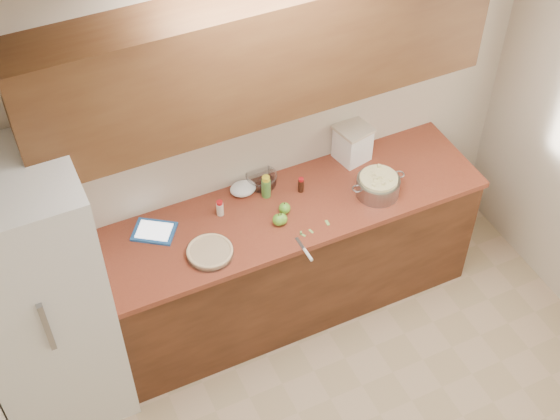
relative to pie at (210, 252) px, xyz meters
name	(u,v)px	position (x,y,z in m)	size (l,w,h in m)	color
room_shell	(415,366)	(0.48, -1.32, 0.36)	(3.60, 3.60, 3.60)	tan
counter_run	(276,262)	(0.48, 0.15, -0.48)	(2.64, 0.68, 0.92)	#5C2F1A
upper_cabinets	(262,54)	(0.48, 0.31, 1.01)	(2.60, 0.34, 0.70)	brown
fridge	(39,299)	(-0.96, 0.12, -0.04)	(0.70, 0.70, 1.80)	white
pie	(210,252)	(0.00, 0.00, 0.00)	(0.27, 0.27, 0.04)	silver
colander	(378,186)	(1.12, 0.03, 0.04)	(0.36, 0.27, 0.13)	gray
flour_canister	(353,143)	(1.13, 0.39, 0.10)	(0.24, 0.24, 0.25)	white
tablet	(154,231)	(-0.23, 0.30, -0.01)	(0.30, 0.29, 0.02)	#2259A3
paring_knife	(307,253)	(0.50, -0.23, -0.01)	(0.02, 0.20, 0.02)	gray
lemon_bottle	(266,187)	(0.49, 0.30, 0.05)	(0.06, 0.06, 0.15)	#4C8C38
cinnamon_shaker	(220,208)	(0.18, 0.27, 0.03)	(0.04, 0.04, 0.11)	beige
vanilla_bottle	(301,185)	(0.70, 0.25, 0.03)	(0.04, 0.04, 0.10)	black
mixing_bowl	(261,178)	(0.51, 0.42, 0.02)	(0.20, 0.20, 0.07)	silver
paper_towel	(243,189)	(0.37, 0.39, 0.01)	(0.16, 0.13, 0.07)	white
apple_left	(279,220)	(0.46, 0.05, 0.01)	(0.07, 0.07, 0.09)	#61AB2D
apple_center	(285,208)	(0.53, 0.12, 0.01)	(0.07, 0.07, 0.08)	#61AB2D
apple_front	(281,219)	(0.47, 0.05, 0.01)	(0.07, 0.07, 0.09)	#61AB2D
peel_a	(311,231)	(0.60, -0.08, -0.02)	(0.03, 0.01, 0.00)	#8CB558
peel_b	(303,235)	(0.55, -0.09, -0.02)	(0.04, 0.01, 0.00)	#8CB558
peel_c	(301,233)	(0.54, -0.07, -0.02)	(0.03, 0.01, 0.00)	#8CB558
peel_d	(327,223)	(0.72, -0.06, -0.02)	(0.04, 0.02, 0.00)	#8CB558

